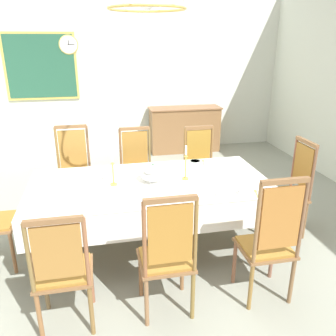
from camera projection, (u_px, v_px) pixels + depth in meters
ground at (150, 243)px, 4.00m from camera, size 6.47×7.12×0.04m
back_wall at (120, 73)px, 6.75m from camera, size 6.47×0.08×3.13m
dining_table at (150, 189)px, 3.65m from camera, size 2.48×1.21×0.78m
tablecloth at (150, 188)px, 3.65m from camera, size 2.50×1.23×0.31m
chair_south_a at (63, 269)px, 2.63m from camera, size 0.44×0.42×1.06m
chair_north_a at (74, 171)px, 4.47m from camera, size 0.44×0.42×1.17m
chair_south_b at (167, 254)px, 2.77m from camera, size 0.44×0.42×1.14m
chair_north_b at (137, 168)px, 4.62m from camera, size 0.44×0.42×1.10m
chair_south_c at (270, 240)px, 2.92m from camera, size 0.44×0.42×1.20m
chair_north_c at (200, 165)px, 4.80m from camera, size 0.44×0.42×1.07m
chair_head_east at (291, 187)px, 4.01m from camera, size 0.42×0.44×1.14m
soup_tureen at (153, 173)px, 3.60m from camera, size 0.25×0.25×0.21m
candlestick_west at (113, 172)px, 3.51m from camera, size 0.07×0.07×0.35m
candlestick_east at (186, 166)px, 3.65m from camera, size 0.07×0.07×0.38m
bowl_near_left at (195, 162)px, 4.18m from camera, size 0.14×0.14×0.03m
bowl_near_right at (246, 192)px, 3.34m from camera, size 0.15×0.15×0.04m
bowl_far_left at (137, 201)px, 3.16m from camera, size 0.14×0.14×0.03m
bowl_far_right at (225, 194)px, 3.30m from camera, size 0.17×0.17×0.04m
spoon_primary at (203, 161)px, 4.23m from camera, size 0.06×0.17×0.01m
spoon_secondary at (256, 192)px, 3.39m from camera, size 0.06×0.17×0.01m
sideboard at (184, 129)px, 7.08m from camera, size 1.44×0.48×0.90m
mounted_clock at (69, 45)px, 6.32m from camera, size 0.35×0.06×0.35m
framed_painting at (41, 67)px, 6.36m from camera, size 1.29×0.05×1.20m
chandelier at (147, 7)px, 3.04m from camera, size 0.72×0.70×0.66m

